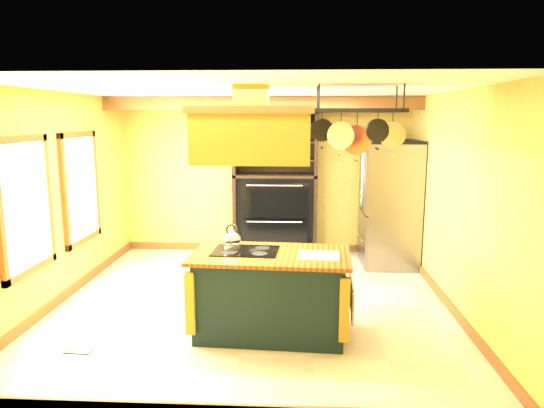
# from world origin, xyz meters

# --- Properties ---
(floor) EXTENTS (5.00, 5.00, 0.00)m
(floor) POSITION_xyz_m (0.00, 0.00, 0.00)
(floor) COLOR beige
(floor) RESTS_ON ground
(ceiling) EXTENTS (5.00, 5.00, 0.00)m
(ceiling) POSITION_xyz_m (0.00, 0.00, 2.70)
(ceiling) COLOR white
(ceiling) RESTS_ON wall_back
(wall_back) EXTENTS (5.00, 0.02, 2.70)m
(wall_back) POSITION_xyz_m (0.00, 2.50, 1.35)
(wall_back) COLOR #EAB955
(wall_back) RESTS_ON floor
(wall_front) EXTENTS (5.00, 0.02, 2.70)m
(wall_front) POSITION_xyz_m (0.00, -2.50, 1.35)
(wall_front) COLOR #EAB955
(wall_front) RESTS_ON floor
(wall_left) EXTENTS (0.02, 5.00, 2.70)m
(wall_left) POSITION_xyz_m (-2.50, 0.00, 1.35)
(wall_left) COLOR #EAB955
(wall_left) RESTS_ON floor
(wall_right) EXTENTS (0.02, 5.00, 2.70)m
(wall_right) POSITION_xyz_m (2.50, 0.00, 1.35)
(wall_right) COLOR #EAB955
(wall_right) RESTS_ON floor
(ceiling_beam) EXTENTS (5.00, 0.15, 0.20)m
(ceiling_beam) POSITION_xyz_m (0.00, 1.70, 2.59)
(ceiling_beam) COLOR brown
(ceiling_beam) RESTS_ON ceiling
(window_near) EXTENTS (0.06, 1.06, 1.56)m
(window_near) POSITION_xyz_m (-2.47, -0.80, 1.40)
(window_near) COLOR brown
(window_near) RESTS_ON wall_left
(window_far) EXTENTS (0.06, 1.06, 1.56)m
(window_far) POSITION_xyz_m (-2.47, 0.60, 1.40)
(window_far) COLOR brown
(window_far) RESTS_ON wall_left
(kitchen_island) EXTENTS (1.76, 1.04, 1.11)m
(kitchen_island) POSITION_xyz_m (0.29, -0.90, 0.47)
(kitchen_island) COLOR black
(kitchen_island) RESTS_ON floor
(range_hood) EXTENTS (1.28, 0.72, 0.80)m
(range_hood) POSITION_xyz_m (0.09, -0.90, 2.23)
(range_hood) COLOR olive
(range_hood) RESTS_ON ceiling
(pot_rack) EXTENTS (0.99, 0.46, 0.71)m
(pot_rack) POSITION_xyz_m (1.19, -0.89, 2.34)
(pot_rack) COLOR black
(pot_rack) RESTS_ON ceiling
(refrigerator) EXTENTS (0.85, 1.01, 1.98)m
(refrigerator) POSITION_xyz_m (2.05, 1.81, 0.97)
(refrigerator) COLOR gray
(refrigerator) RESTS_ON floor
(hutch) EXTENTS (1.41, 0.64, 2.49)m
(hutch) POSITION_xyz_m (0.20, 2.23, 0.95)
(hutch) COLOR black
(hutch) RESTS_ON floor
(floor_register) EXTENTS (0.29, 0.13, 0.01)m
(floor_register) POSITION_xyz_m (-1.67, -1.46, 0.01)
(floor_register) COLOR black
(floor_register) RESTS_ON floor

